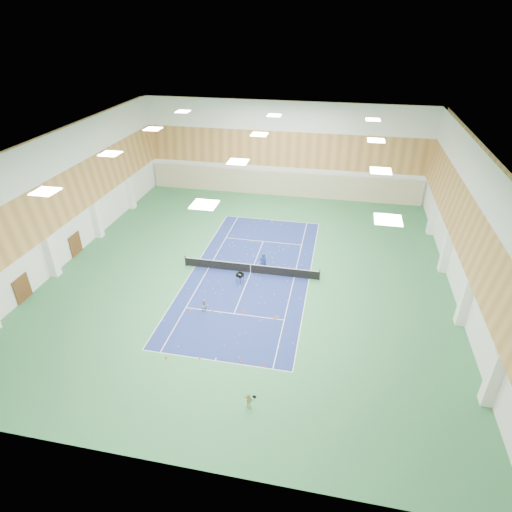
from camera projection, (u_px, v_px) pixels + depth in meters
The scene contains 22 objects.
ground at pixel (251, 273), 40.14m from camera, with size 40.00×40.00×0.00m, color #307042.
room_shell at pixel (250, 214), 37.14m from camera, with size 36.00×40.00×12.00m, color white, non-canonical shape.
wood_cladding at pixel (250, 193), 36.15m from camera, with size 36.00×40.00×8.00m, color #C28648, non-canonical shape.
ceiling_light_grid at pixel (250, 147), 34.19m from camera, with size 21.40×25.40×0.06m, color white, non-canonical shape.
court_surface at pixel (251, 273), 40.13m from camera, with size 10.97×23.77×0.01m, color navy.
tennis_balls_scatter at pixel (251, 272), 40.11m from camera, with size 10.57×22.77×0.07m, color #CDE927, non-canonical shape.
tennis_net at pixel (251, 268), 39.86m from camera, with size 12.80×0.10×1.10m, color black, non-canonical shape.
back_curtain at pixel (282, 184), 56.11m from camera, with size 35.40×0.16×3.20m, color #C6B793.
door_left_a at pixel (22, 289), 35.90m from camera, with size 0.08×1.80×2.20m, color #593319.
door_left_b at pixel (75, 244), 42.70m from camera, with size 0.08×1.80×2.20m, color #593319.
coach at pixel (263, 262), 39.99m from camera, with size 0.69×0.45×1.88m, color navy.
child_court at pixel (205, 306), 34.72m from camera, with size 0.55×0.43×1.13m, color #93929A.
child_apron at pixel (249, 400), 26.33m from camera, with size 0.62×0.26×1.06m, color tan.
ball_cart at pixel (240, 278), 38.46m from camera, with size 0.56×0.56×0.97m, color black, non-canonical shape.
cone_svc_a at pixel (190, 309), 35.06m from camera, with size 0.23×0.23×0.25m, color #E0410B.
cone_svc_b at pixel (213, 310), 34.93m from camera, with size 0.23×0.23×0.25m, color #E75B0C.
cone_svc_c at pixel (244, 310), 34.94m from camera, with size 0.22×0.22×0.24m, color #EA520C.
cone_svc_d at pixel (275, 318), 34.07m from camera, with size 0.23×0.23×0.25m, color #D8550B.
cone_base_a at pixel (166, 357), 30.20m from camera, with size 0.22×0.22×0.25m, color #F85E0D.
cone_base_b at pixel (200, 358), 30.18m from camera, with size 0.18×0.18×0.20m, color #FF630D.
cone_base_c at pixel (240, 360), 30.01m from camera, with size 0.18×0.18×0.20m, color orange.
cone_base_d at pixel (264, 365), 29.53m from camera, with size 0.19×0.19×0.21m, color #FC460D.
Camera 1 is at (7.30, -33.21, 21.39)m, focal length 30.00 mm.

